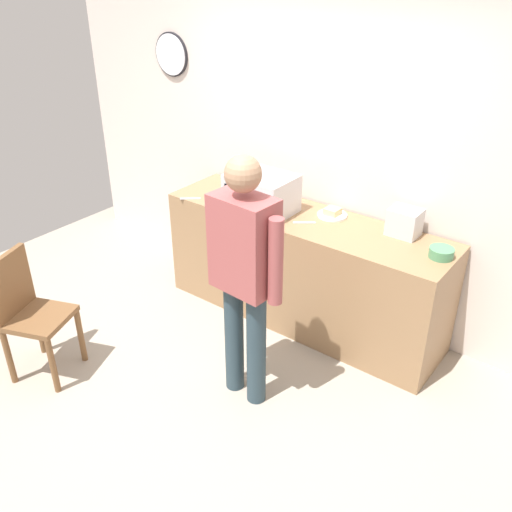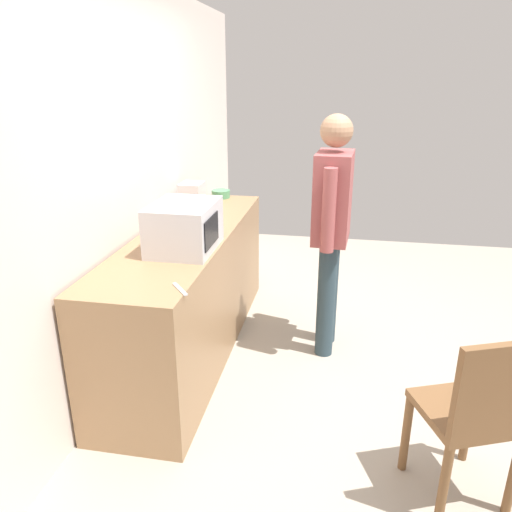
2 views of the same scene
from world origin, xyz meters
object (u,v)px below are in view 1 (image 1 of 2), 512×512
object	(u,v)px
spoon_utensil	(304,223)
microwave	(261,193)
sandwich_plate	(332,213)
salad_bowl	(441,253)
fork_utensil	(190,199)
toaster	(404,222)
person_standing	(244,267)
wooden_chair	(28,310)

from	to	relation	value
spoon_utensil	microwave	bearing A→B (deg)	-177.61
microwave	sandwich_plate	bearing A→B (deg)	27.27
salad_bowl	fork_utensil	size ratio (longest dim) A/B	0.98
microwave	toaster	distance (m)	1.11
microwave	spoon_utensil	world-z (taller)	microwave
spoon_utensil	toaster	bearing A→B (deg)	21.87
person_standing	sandwich_plate	bearing A→B (deg)	92.33
spoon_utensil	fork_utensil	bearing A→B (deg)	-169.54
sandwich_plate	person_standing	distance (m)	1.16
salad_bowl	wooden_chair	xyz separation A→B (m)	(-2.23, -1.75, -0.44)
toaster	sandwich_plate	bearing A→B (deg)	-176.80
sandwich_plate	fork_utensil	world-z (taller)	sandwich_plate
wooden_chair	spoon_utensil	bearing A→B (deg)	53.59
spoon_utensil	person_standing	size ratio (longest dim) A/B	0.10
toaster	person_standing	world-z (taller)	person_standing
salad_bowl	toaster	world-z (taller)	toaster
fork_utensil	salad_bowl	bearing A→B (deg)	8.29
sandwich_plate	fork_utensil	xyz separation A→B (m)	(-1.10, -0.42, -0.02)
microwave	wooden_chair	world-z (taller)	microwave
microwave	wooden_chair	xyz separation A→B (m)	(-0.82, -1.63, -0.55)
sandwich_plate	spoon_utensil	bearing A→B (deg)	-113.24
microwave	sandwich_plate	xyz separation A→B (m)	(0.49, 0.25, -0.13)
spoon_utensil	person_standing	xyz separation A→B (m)	(0.15, -0.92, 0.09)
fork_utensil	wooden_chair	distance (m)	1.53
fork_utensil	microwave	bearing A→B (deg)	15.45
microwave	salad_bowl	bearing A→B (deg)	5.11
salad_bowl	toaster	distance (m)	0.39
salad_bowl	toaster	bearing A→B (deg)	155.05
microwave	sandwich_plate	size ratio (longest dim) A/B	2.16
spoon_utensil	salad_bowl	bearing A→B (deg)	6.14
person_standing	spoon_utensil	bearing A→B (deg)	99.26
salad_bowl	fork_utensil	xyz separation A→B (m)	(-2.02, -0.29, -0.03)
toaster	fork_utensil	xyz separation A→B (m)	(-1.68, -0.46, -0.10)
salad_bowl	microwave	bearing A→B (deg)	-174.89
salad_bowl	toaster	xyz separation A→B (m)	(-0.35, 0.16, 0.07)
salad_bowl	wooden_chair	distance (m)	2.87
microwave	person_standing	distance (m)	1.05
person_standing	wooden_chair	xyz separation A→B (m)	(-1.36, -0.73, -0.49)
microwave	salad_bowl	xyz separation A→B (m)	(1.41, 0.13, -0.12)
wooden_chair	fork_utensil	bearing A→B (deg)	81.83
person_standing	wooden_chair	world-z (taller)	person_standing
person_standing	wooden_chair	size ratio (longest dim) A/B	1.85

